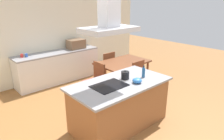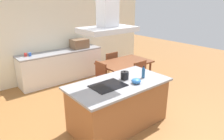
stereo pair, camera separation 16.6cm
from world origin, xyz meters
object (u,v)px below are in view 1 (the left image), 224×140
Objects in this scene: coffee_mug_red at (22,56)px; coffee_mug_blue at (26,55)px; cooktop at (109,86)px; chair_facing_island at (141,77)px; range_hood at (109,16)px; chair_facing_back_wall at (107,65)px; chair_at_left_end at (96,78)px; dining_table at (123,65)px; mixing_bowl at (137,81)px; countertop_microwave at (76,44)px; tea_kettle at (125,75)px; olive_oil_bottle at (144,72)px.

coffee_mug_red is 1.00× the size of coffee_mug_blue.
chair_facing_island is at bearing 20.70° from cooktop.
coffee_mug_red is 3.20m from range_hood.
coffee_mug_blue is at bearing 153.30° from chair_facing_back_wall.
chair_at_left_end is at bearing -55.92° from coffee_mug_red.
coffee_mug_red is 0.06× the size of dining_table.
mixing_bowl is 0.20× the size of chair_facing_back_wall.
countertop_microwave is 5.56× the size of coffee_mug_red.
dining_table is at bearing -40.12° from coffee_mug_blue.
chair_facing_island is 0.99× the size of range_hood.
range_hood reaches higher than mixing_bowl.
chair_facing_island is at bearing 25.55° from tea_kettle.
tea_kettle is at bearing 7.42° from cooktop.
tea_kettle reaches higher than chair_facing_island.
mixing_bowl is 1.27m from range_hood.
coffee_mug_red reaches higher than chair_facing_island.
coffee_mug_blue is 2.58m from dining_table.
dining_table is at bearing 38.76° from range_hood.
countertop_microwave is 1.18m from chair_facing_back_wall.
coffee_mug_blue is (-0.39, 2.91, 0.04)m from cooktop.
cooktop reaches higher than chair_at_left_end.
countertop_microwave is 0.36× the size of dining_table.
tea_kettle is 0.23× the size of chair_facing_back_wall.
olive_oil_bottle is at bearing -27.39° from tea_kettle.
coffee_mug_blue is (0.10, -0.04, 0.00)m from coffee_mug_red.
range_hood reaches higher than chair_at_left_end.
cooktop is 6.67× the size of coffee_mug_blue.
chair_facing_island is (0.92, -0.67, 0.00)m from chair_at_left_end.
dining_table is at bearing -74.99° from countertop_microwave.
chair_facing_island is at bearing -90.00° from chair_facing_back_wall.
coffee_mug_blue reaches higher than chair_facing_island.
mixing_bowl is 0.20× the size of chair_at_left_end.
mixing_bowl is at bearing -26.10° from cooktop.
coffee_mug_red reaches higher than chair_at_left_end.
mixing_bowl is at bearing -26.10° from range_hood.
coffee_mug_red is (-1.62, 0.07, -0.09)m from countertop_microwave.
mixing_bowl is at bearing -73.14° from coffee_mug_red.
tea_kettle is 2.30× the size of coffee_mug_blue.
dining_table is (1.56, 1.26, -0.24)m from cooktop.
mixing_bowl is at bearing -117.00° from chair_facing_back_wall.
chair_facing_island and chair_facing_back_wall have the same top height.
mixing_bowl is at bearing -102.00° from countertop_microwave.
mixing_bowl is 1.44m from chair_facing_island.
range_hood is (-0.78, 0.11, 1.10)m from olive_oil_bottle.
countertop_microwave is (0.66, 3.11, 0.09)m from mixing_bowl.
tea_kettle is at bearing -154.45° from chair_facing_island.
tea_kettle is 1.32m from chair_facing_island.
tea_kettle is 0.23× the size of chair_at_left_end.
range_hood is at bearing 153.90° from mixing_bowl.
coffee_mug_blue reaches higher than chair_at_left_end.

